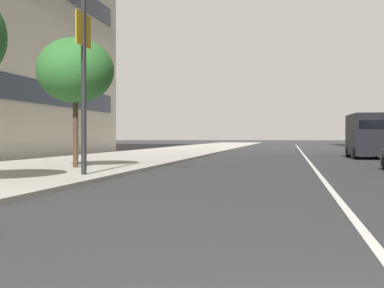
# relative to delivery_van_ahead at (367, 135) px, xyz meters

# --- Properties ---
(sidewalk_right_plaza) EXTENTS (160.00, 8.83, 0.15)m
(sidewalk_right_plaza) POSITION_rel_delivery_van_ahead_xyz_m (-2.24, 15.28, -1.47)
(sidewalk_right_plaza) COLOR #B2ADA3
(sidewalk_right_plaza) RESTS_ON ground
(lane_centre_stripe) EXTENTS (110.00, 0.16, 0.01)m
(lane_centre_stripe) POSITION_rel_delivery_van_ahead_xyz_m (2.76, 3.88, -1.54)
(lane_centre_stripe) COLOR silver
(lane_centre_stripe) RESTS_ON ground
(delivery_van_ahead) EXTENTS (5.08, 2.23, 2.91)m
(delivery_van_ahead) POSITION_rel_delivery_van_ahead_xyz_m (0.00, 0.00, 0.00)
(delivery_van_ahead) COLOR black
(delivery_van_ahead) RESTS_ON ground
(street_lamp_with_banners) EXTENTS (1.26, 2.69, 7.86)m
(street_lamp_with_banners) POSITION_rel_delivery_van_ahead_xyz_m (-18.95, 11.47, 3.41)
(street_lamp_with_banners) COLOR #232326
(street_lamp_with_banners) RESTS_ON sidewalk_right_plaza
(street_tree_mid_sidewalk) EXTENTS (3.20, 3.20, 5.41)m
(street_tree_mid_sidewalk) POSITION_rel_delivery_van_ahead_xyz_m (-15.26, 13.77, 2.64)
(street_tree_mid_sidewalk) COLOR #473323
(street_tree_mid_sidewalk) RESTS_ON sidewalk_right_plaza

